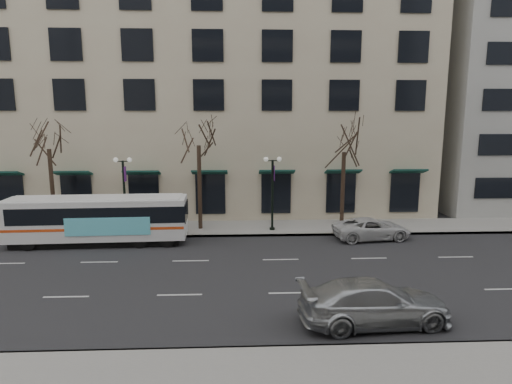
{
  "coord_description": "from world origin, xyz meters",
  "views": [
    {
      "loc": [
        2.64,
        -20.47,
        7.85
      ],
      "look_at": [
        3.59,
        1.44,
        4.0
      ],
      "focal_mm": 30.0,
      "sensor_mm": 36.0,
      "label": 1
    }
  ],
  "objects": [
    {
      "name": "city_bus",
      "position": [
        -6.03,
        5.8,
        1.63
      ],
      "size": [
        11.07,
        2.82,
        2.98
      ],
      "rotation": [
        0.0,
        0.0,
        0.04
      ],
      "color": "white",
      "rests_on": "ground"
    },
    {
      "name": "ground",
      "position": [
        0.0,
        0.0,
        0.0
      ],
      "size": [
        160.0,
        160.0,
        0.0
      ],
      "primitive_type": "plane",
      "color": "black",
      "rests_on": "ground"
    },
    {
      "name": "tree_far_mid",
      "position": [
        0.0,
        8.8,
        6.91
      ],
      "size": [
        3.6,
        3.6,
        8.55
      ],
      "color": "black",
      "rests_on": "ground"
    },
    {
      "name": "tree_far_left",
      "position": [
        -10.0,
        8.8,
        6.7
      ],
      "size": [
        3.6,
        3.6,
        8.34
      ],
      "color": "black",
      "rests_on": "ground"
    },
    {
      "name": "building_hotel",
      "position": [
        -2.0,
        21.0,
        12.0
      ],
      "size": [
        40.0,
        20.0,
        24.0
      ],
      "primitive_type": "cube",
      "color": "#BEAE91",
      "rests_on": "ground"
    },
    {
      "name": "white_pickup",
      "position": [
        11.34,
        6.18,
        0.69
      ],
      "size": [
        5.2,
        2.84,
        1.38
      ],
      "primitive_type": "imported",
      "rotation": [
        0.0,
        0.0,
        1.68
      ],
      "color": "silver",
      "rests_on": "ground"
    },
    {
      "name": "sidewalk_far",
      "position": [
        5.0,
        9.0,
        0.07
      ],
      "size": [
        80.0,
        4.0,
        0.15
      ],
      "primitive_type": "cube",
      "color": "gray",
      "rests_on": "ground"
    },
    {
      "name": "lamp_post_right",
      "position": [
        5.01,
        8.2,
        2.94
      ],
      "size": [
        1.22,
        0.45,
        5.21
      ],
      "color": "black",
      "rests_on": "ground"
    },
    {
      "name": "silver_car",
      "position": [
        7.85,
        -5.26,
        0.84
      ],
      "size": [
        6.0,
        2.83,
        1.69
      ],
      "primitive_type": "imported",
      "rotation": [
        0.0,
        0.0,
        1.65
      ],
      "color": "#B2B5BA",
      "rests_on": "ground"
    },
    {
      "name": "tree_far_right",
      "position": [
        10.0,
        8.8,
        6.42
      ],
      "size": [
        3.6,
        3.6,
        8.06
      ],
      "color": "black",
      "rests_on": "ground"
    },
    {
      "name": "lamp_post_left",
      "position": [
        -4.99,
        8.2,
        2.94
      ],
      "size": [
        1.22,
        0.45,
        5.21
      ],
      "color": "black",
      "rests_on": "ground"
    }
  ]
}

